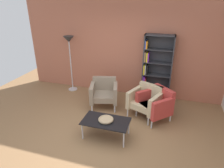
% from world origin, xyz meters
% --- Properties ---
extents(ground_plane, '(8.32, 8.32, 0.00)m').
position_xyz_m(ground_plane, '(0.00, 0.00, 0.00)').
color(ground_plane, olive).
extents(brick_back_panel, '(6.40, 0.12, 2.90)m').
position_xyz_m(brick_back_panel, '(0.00, 2.46, 1.45)').
color(brick_back_panel, '#B2664C').
rests_on(brick_back_panel, ground_plane).
extents(bookshelf_tall, '(0.80, 0.30, 1.90)m').
position_xyz_m(bookshelf_tall, '(0.89, 2.25, 0.94)').
color(bookshelf_tall, '#333338').
rests_on(bookshelf_tall, ground_plane).
extents(coffee_table_low, '(1.00, 0.56, 0.40)m').
position_xyz_m(coffee_table_low, '(0.12, 0.15, 0.37)').
color(coffee_table_low, black).
rests_on(coffee_table_low, ground_plane).
extents(decorative_bowl, '(0.32, 0.32, 0.05)m').
position_xyz_m(decorative_bowl, '(0.12, 0.15, 0.43)').
color(decorative_bowl, tan).
rests_on(decorative_bowl, coffee_table_low).
extents(armchair_spare_guest, '(0.86, 0.82, 0.78)m').
position_xyz_m(armchair_spare_guest, '(-0.35, 1.41, 0.41)').
color(armchair_spare_guest, gray).
rests_on(armchair_spare_guest, ground_plane).
extents(armchair_near_window, '(0.90, 0.87, 0.78)m').
position_xyz_m(armchair_near_window, '(0.81, 1.28, 0.41)').
color(armchair_near_window, '#C6B289').
rests_on(armchair_near_window, ground_plane).
extents(armchair_by_bookshelf, '(0.95, 0.95, 0.78)m').
position_xyz_m(armchair_by_bookshelf, '(1.07, 1.20, 0.41)').
color(armchair_by_bookshelf, '#B73833').
rests_on(armchair_by_bookshelf, ground_plane).
extents(floor_lamp_torchiere, '(0.32, 0.32, 1.74)m').
position_xyz_m(floor_lamp_torchiere, '(-1.69, 2.12, 1.45)').
color(floor_lamp_torchiere, silver).
rests_on(floor_lamp_torchiere, ground_plane).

